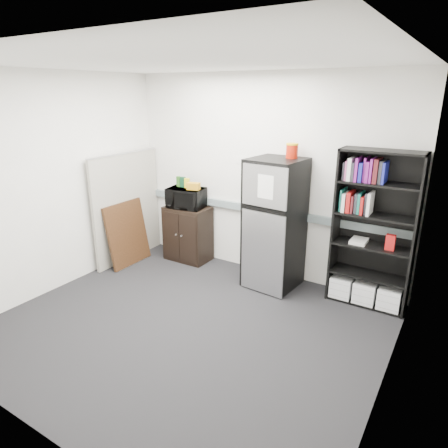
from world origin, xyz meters
name	(u,v)px	position (x,y,z in m)	size (l,w,h in m)	color
floor	(187,326)	(0.00, 0.00, 0.00)	(4.00, 4.00, 0.00)	black
wall_back	(263,177)	(0.00, 1.75, 1.35)	(4.00, 0.02, 2.70)	silver
wall_right	(399,247)	(2.00, 0.00, 1.35)	(0.02, 3.50, 2.70)	silver
wall_left	(55,184)	(-2.00, 0.00, 1.35)	(0.02, 3.50, 2.70)	silver
ceiling	(179,61)	(0.00, 0.00, 2.70)	(4.00, 3.50, 0.02)	white
electrical_raceway	(261,210)	(0.00, 1.72, 0.90)	(3.92, 0.05, 0.10)	slate
wall_note	(240,160)	(-0.35, 1.74, 1.55)	(0.14, 0.00, 0.10)	white
bookshelf	(374,232)	(1.53, 1.57, 0.91)	(0.90, 0.34, 1.85)	black
cubicle_partition	(127,207)	(-1.90, 1.08, 0.81)	(0.06, 1.30, 1.62)	#999688
cabinet	(188,234)	(-1.10, 1.50, 0.41)	(0.66, 0.44, 0.83)	black
microwave	(186,198)	(-1.10, 1.48, 0.97)	(0.53, 0.36, 0.29)	black
snack_box_a	(179,182)	(-1.25, 1.52, 1.19)	(0.07, 0.05, 0.15)	#265D1A
snack_box_b	(183,182)	(-1.18, 1.52, 1.19)	(0.07, 0.05, 0.15)	#0B331C
snack_box_c	(187,183)	(-1.11, 1.52, 1.19)	(0.07, 0.05, 0.14)	gold
snack_bag	(193,186)	(-0.95, 1.47, 1.17)	(0.18, 0.10, 0.10)	#C38513
refrigerator	(274,224)	(0.34, 1.42, 0.84)	(0.68, 0.71, 1.68)	black
coffee_can	(292,150)	(0.48, 1.55, 1.78)	(0.15, 0.15, 0.20)	#A91907
framed_poster	(128,233)	(-1.77, 0.92, 0.47)	(0.20, 0.72, 0.93)	black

